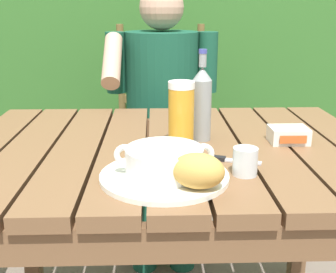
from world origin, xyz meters
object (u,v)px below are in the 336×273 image
(chair_near_diner, at_px, (162,138))
(serving_plate, at_px, (164,176))
(soup_bowl, at_px, (164,160))
(beer_bottle, at_px, (202,103))
(butter_tub, at_px, (289,135))
(bread_roll, at_px, (198,171))
(water_glass_small, at_px, (245,161))
(beer_glass, at_px, (181,115))
(person_eating, at_px, (162,102))
(table_knife, at_px, (224,159))

(chair_near_diner, bearing_deg, serving_plate, -90.71)
(soup_bowl, bearing_deg, beer_bottle, 68.53)
(soup_bowl, height_order, butter_tub, soup_bowl)
(chair_near_diner, relative_size, bread_roll, 7.81)
(water_glass_small, relative_size, butter_tub, 0.61)
(soup_bowl, relative_size, beer_glass, 1.23)
(bread_roll, bearing_deg, chair_near_diner, 92.55)
(soup_bowl, xyz_separation_m, beer_glass, (0.05, 0.23, 0.05))
(water_glass_small, bearing_deg, butter_tub, 53.29)
(bread_roll, xyz_separation_m, beer_bottle, (0.05, 0.37, 0.06))
(chair_near_diner, relative_size, serving_plate, 3.54)
(chair_near_diner, height_order, water_glass_small, chair_near_diner)
(chair_near_diner, bearing_deg, person_eating, -90.80)
(beer_bottle, xyz_separation_m, water_glass_small, (0.07, -0.28, -0.08))
(serving_plate, height_order, soup_bowl, soup_bowl)
(chair_near_diner, height_order, bread_roll, chair_near_diner)
(water_glass_small, bearing_deg, soup_bowl, -174.74)
(bread_roll, relative_size, water_glass_small, 2.04)
(person_eating, height_order, water_glass_small, person_eating)
(table_knife, bearing_deg, beer_bottle, 102.44)
(chair_near_diner, distance_m, table_knife, 1.07)
(beer_glass, xyz_separation_m, water_glass_small, (0.14, -0.21, -0.06))
(table_knife, bearing_deg, chair_near_diner, 97.85)
(bread_roll, height_order, butter_tub, bread_roll)
(serving_plate, distance_m, water_glass_small, 0.19)
(serving_plate, height_order, table_knife, serving_plate)
(water_glass_small, bearing_deg, beer_glass, 123.09)
(person_eating, xyz_separation_m, beer_glass, (0.04, -0.71, 0.12))
(bread_roll, bearing_deg, butter_tub, 48.36)
(water_glass_small, bearing_deg, table_knife, 109.18)
(soup_bowl, xyz_separation_m, butter_tub, (0.37, 0.25, -0.02))
(person_eating, bearing_deg, water_glass_small, -79.09)
(chair_near_diner, distance_m, butter_tub, 0.99)
(beer_bottle, height_order, water_glass_small, beer_bottle)
(person_eating, xyz_separation_m, water_glass_small, (0.18, -0.92, 0.06))
(serving_plate, xyz_separation_m, table_knife, (0.16, 0.11, -0.00))
(serving_plate, bearing_deg, person_eating, 89.31)
(bread_roll, xyz_separation_m, table_knife, (0.09, 0.19, -0.05))
(butter_tub, bearing_deg, beer_glass, -175.01)
(person_eating, relative_size, bread_roll, 9.22)
(person_eating, bearing_deg, serving_plate, -90.69)
(person_eating, relative_size, butter_tub, 11.43)
(soup_bowl, height_order, water_glass_small, soup_bowl)
(water_glass_small, distance_m, butter_tub, 0.30)
(soup_bowl, distance_m, beer_bottle, 0.32)
(chair_near_diner, height_order, butter_tub, chair_near_diner)
(serving_plate, relative_size, butter_tub, 2.73)
(butter_tub, relative_size, table_knife, 0.71)
(beer_bottle, bearing_deg, soup_bowl, -111.47)
(chair_near_diner, height_order, serving_plate, chair_near_diner)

